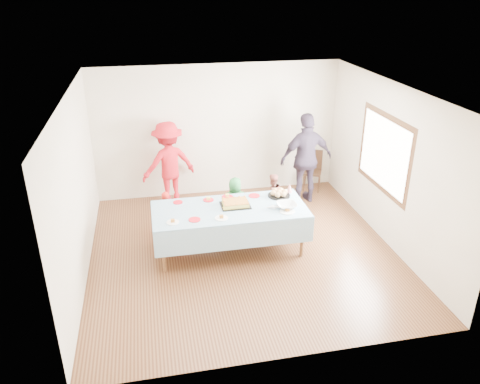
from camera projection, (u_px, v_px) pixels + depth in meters
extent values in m
plane|color=#432413|center=(243.00, 251.00, 7.88)|extent=(5.00, 5.00, 0.00)
cube|color=beige|center=(218.00, 131.00, 9.54)|extent=(5.00, 0.04, 2.70)
cube|color=beige|center=(290.00, 264.00, 5.09)|extent=(5.00, 0.04, 2.70)
cube|color=beige|center=(76.00, 190.00, 6.86)|extent=(0.04, 5.00, 2.70)
cube|color=beige|center=(390.00, 165.00, 7.77)|extent=(0.04, 5.00, 2.70)
cube|color=white|center=(243.00, 91.00, 6.76)|extent=(5.00, 5.00, 0.04)
cube|color=#472B16|center=(384.00, 153.00, 7.88)|extent=(0.03, 1.75, 1.35)
cylinder|color=brown|center=(163.00, 251.00, 7.18)|extent=(0.06, 0.06, 0.73)
cylinder|color=brown|center=(302.00, 236.00, 7.59)|extent=(0.06, 0.06, 0.73)
cylinder|color=brown|center=(161.00, 225.00, 7.93)|extent=(0.06, 0.06, 0.73)
cylinder|color=brown|center=(287.00, 213.00, 8.34)|extent=(0.06, 0.06, 0.73)
cube|color=brown|center=(230.00, 210.00, 7.60)|extent=(2.40, 1.00, 0.04)
cube|color=silver|center=(230.00, 209.00, 7.59)|extent=(2.50, 1.10, 0.01)
cube|color=black|center=(235.00, 205.00, 7.68)|extent=(0.48, 0.37, 0.01)
cube|color=#EBDE59|center=(235.00, 203.00, 7.66)|extent=(0.41, 0.30, 0.06)
cube|color=#9A4C23|center=(235.00, 201.00, 7.65)|extent=(0.41, 0.30, 0.01)
cylinder|color=black|center=(279.00, 196.00, 8.02)|extent=(0.38, 0.38, 0.02)
sphere|color=tan|center=(285.00, 192.00, 8.01)|extent=(0.09, 0.09, 0.09)
sphere|color=tan|center=(281.00, 190.00, 8.08)|extent=(0.09, 0.09, 0.09)
sphere|color=tan|center=(275.00, 191.00, 8.06)|extent=(0.09, 0.09, 0.09)
sphere|color=tan|center=(273.00, 193.00, 7.97)|extent=(0.09, 0.09, 0.09)
sphere|color=tan|center=(278.00, 195.00, 7.90)|extent=(0.09, 0.09, 0.09)
sphere|color=tan|center=(283.00, 194.00, 7.92)|extent=(0.09, 0.09, 0.09)
sphere|color=tan|center=(279.00, 192.00, 7.99)|extent=(0.09, 0.09, 0.09)
imported|color=silver|center=(287.00, 206.00, 7.59)|extent=(0.33, 0.33, 0.08)
cone|color=silver|center=(290.00, 188.00, 8.13)|extent=(0.10, 0.10, 0.17)
cylinder|color=red|center=(178.00, 202.00, 7.78)|extent=(0.16, 0.16, 0.01)
cylinder|color=red|center=(208.00, 200.00, 7.87)|extent=(0.18, 0.18, 0.01)
cylinder|color=red|center=(227.00, 197.00, 7.98)|extent=(0.19, 0.19, 0.01)
cylinder|color=red|center=(254.00, 196.00, 8.02)|extent=(0.19, 0.19, 0.01)
cylinder|color=red|center=(195.00, 220.00, 7.22)|extent=(0.19, 0.19, 0.01)
cylinder|color=white|center=(173.00, 222.00, 7.14)|extent=(0.20, 0.20, 0.01)
cylinder|color=white|center=(221.00, 218.00, 7.27)|extent=(0.21, 0.21, 0.01)
cylinder|color=white|center=(287.00, 211.00, 7.48)|extent=(0.25, 0.25, 0.01)
cylinder|color=black|center=(304.00, 183.00, 10.01)|extent=(0.03, 0.03, 0.38)
cylinder|color=black|center=(319.00, 185.00, 9.95)|extent=(0.03, 0.03, 0.38)
cylinder|color=black|center=(305.00, 178.00, 10.29)|extent=(0.03, 0.03, 0.38)
cylinder|color=black|center=(320.00, 179.00, 10.23)|extent=(0.03, 0.03, 0.38)
cube|color=black|center=(312.00, 172.00, 10.04)|extent=(0.49, 0.49, 0.04)
cube|color=black|center=(314.00, 159.00, 10.09)|extent=(0.35, 0.18, 0.44)
imported|color=red|center=(166.00, 212.00, 8.29)|extent=(0.34, 0.28, 0.81)
imported|color=#287939|center=(235.00, 202.00, 8.49)|extent=(0.49, 0.34, 0.95)
imported|color=#A85C4E|center=(272.00, 195.00, 8.88)|extent=(0.49, 0.42, 0.86)
imported|color=red|center=(169.00, 163.00, 9.27)|extent=(1.23, 0.92, 1.69)
imported|color=#302634|center=(306.00, 159.00, 9.28)|extent=(1.12, 0.56, 1.85)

